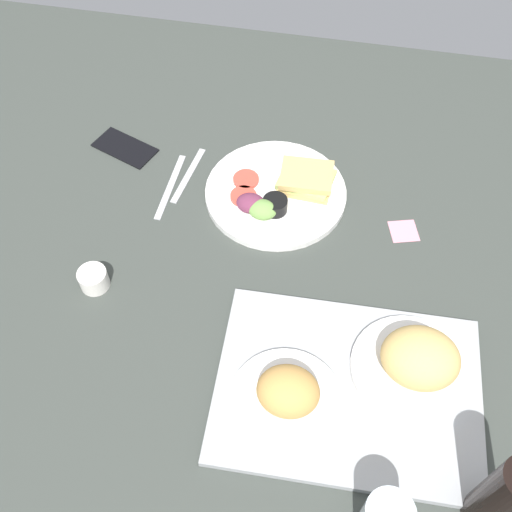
# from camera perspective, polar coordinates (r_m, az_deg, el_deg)

# --- Properties ---
(ground_plane) EXTENTS (1.90, 1.50, 0.03)m
(ground_plane) POSITION_cam_1_polar(r_m,az_deg,el_deg) (1.20, 1.22, -0.54)
(ground_plane) COLOR #383D38
(serving_tray) EXTENTS (0.46, 0.35, 0.02)m
(serving_tray) POSITION_cam_1_polar(r_m,az_deg,el_deg) (1.05, 8.81, -12.52)
(serving_tray) COLOR #9EA0A3
(serving_tray) RESTS_ON ground_plane
(bread_plate_near) EXTENTS (0.21, 0.21, 0.10)m
(bread_plate_near) POSITION_cam_1_polar(r_m,az_deg,el_deg) (1.04, 15.22, -9.76)
(bread_plate_near) COLOR white
(bread_plate_near) RESTS_ON serving_tray
(bread_plate_far) EXTENTS (0.19, 0.19, 0.08)m
(bread_plate_far) POSITION_cam_1_polar(r_m,az_deg,el_deg) (0.99, 3.00, -13.31)
(bread_plate_far) COLOR white
(bread_plate_far) RESTS_ON serving_tray
(plate_with_salad) EXTENTS (0.30, 0.30, 0.05)m
(plate_with_salad) POSITION_cam_1_polar(r_m,az_deg,el_deg) (1.27, 2.17, 6.16)
(plate_with_salad) COLOR white
(plate_with_salad) RESTS_ON ground_plane
(soda_bottle) EXTENTS (0.06, 0.06, 0.19)m
(soda_bottle) POSITION_cam_1_polar(r_m,az_deg,el_deg) (0.96, 22.64, -20.65)
(soda_bottle) COLOR black
(soda_bottle) RESTS_ON ground_plane
(espresso_cup) EXTENTS (0.06, 0.06, 0.04)m
(espresso_cup) POSITION_cam_1_polar(r_m,az_deg,el_deg) (1.17, -15.35, -2.15)
(espresso_cup) COLOR silver
(espresso_cup) RESTS_ON ground_plane
(fork) EXTENTS (0.04, 0.17, 0.01)m
(fork) POSITION_cam_1_polar(r_m,az_deg,el_deg) (1.33, -6.52, 7.77)
(fork) COLOR #B7B7BC
(fork) RESTS_ON ground_plane
(knife) EXTENTS (0.02, 0.19, 0.01)m
(knife) POSITION_cam_1_polar(r_m,az_deg,el_deg) (1.32, -8.24, 6.68)
(knife) COLOR #B7B7BC
(knife) RESTS_ON ground_plane
(cell_phone) EXTENTS (0.16, 0.12, 0.01)m
(cell_phone) POSITION_cam_1_polar(r_m,az_deg,el_deg) (1.42, -12.51, 10.19)
(cell_phone) COLOR black
(cell_phone) RESTS_ON ground_plane
(sticky_note) EXTENTS (0.07, 0.07, 0.00)m
(sticky_note) POSITION_cam_1_polar(r_m,az_deg,el_deg) (1.26, 14.02, 2.35)
(sticky_note) COLOR pink
(sticky_note) RESTS_ON ground_plane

